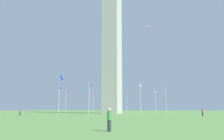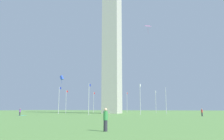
% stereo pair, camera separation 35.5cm
% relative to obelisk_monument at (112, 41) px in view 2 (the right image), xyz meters
% --- Properties ---
extents(ground_plane, '(260.00, 260.00, 0.00)m').
position_rel_obelisk_monument_xyz_m(ground_plane, '(0.00, 0.00, -25.05)').
color(ground_plane, '#609347').
extents(obelisk_monument, '(5.51, 5.51, 50.10)m').
position_rel_obelisk_monument_xyz_m(obelisk_monument, '(0.00, 0.00, 0.00)').
color(obelisk_monument, '#B7B2A8').
rests_on(obelisk_monument, ground).
extents(flagpole_n, '(1.12, 0.14, 8.28)m').
position_rel_obelisk_monument_xyz_m(flagpole_n, '(17.92, 0.00, -20.52)').
color(flagpole_n, silver).
rests_on(flagpole_n, ground).
extents(flagpole_ne, '(1.12, 0.14, 8.28)m').
position_rel_obelisk_monument_xyz_m(flagpole_ne, '(12.69, 12.63, -20.52)').
color(flagpole_ne, silver).
rests_on(flagpole_ne, ground).
extents(flagpole_e, '(1.12, 0.14, 8.28)m').
position_rel_obelisk_monument_xyz_m(flagpole_e, '(0.06, 17.87, -20.52)').
color(flagpole_e, silver).
rests_on(flagpole_e, ground).
extents(flagpole_se, '(1.12, 0.14, 8.28)m').
position_rel_obelisk_monument_xyz_m(flagpole_se, '(-12.57, 12.63, -20.52)').
color(flagpole_se, silver).
rests_on(flagpole_se, ground).
extents(flagpole_s, '(1.12, 0.14, 8.28)m').
position_rel_obelisk_monument_xyz_m(flagpole_s, '(-17.81, 0.00, -20.52)').
color(flagpole_s, silver).
rests_on(flagpole_s, ground).
extents(flagpole_sw, '(1.12, 0.14, 8.28)m').
position_rel_obelisk_monument_xyz_m(flagpole_sw, '(-12.57, -12.63, -20.52)').
color(flagpole_sw, silver).
rests_on(flagpole_sw, ground).
extents(flagpole_w, '(1.12, 0.14, 8.28)m').
position_rel_obelisk_monument_xyz_m(flagpole_w, '(0.06, -17.87, -20.52)').
color(flagpole_w, silver).
rests_on(flagpole_w, ground).
extents(flagpole_nw, '(1.12, 0.14, 8.28)m').
position_rel_obelisk_monument_xyz_m(flagpole_nw, '(12.69, -12.63, -20.52)').
color(flagpole_nw, silver).
rests_on(flagpole_nw, ground).
extents(person_purple_shirt, '(0.32, 0.32, 1.67)m').
position_rel_obelisk_monument_xyz_m(person_purple_shirt, '(-29.43, 12.03, -24.22)').
color(person_purple_shirt, '#2D2D38').
rests_on(person_purple_shirt, ground).
extents(person_red_shirt, '(0.32, 0.32, 1.63)m').
position_rel_obelisk_monument_xyz_m(person_red_shirt, '(-19.79, -27.63, -24.24)').
color(person_red_shirt, '#2D2D38').
rests_on(person_red_shirt, ground).
extents(person_green_shirt, '(0.32, 0.32, 1.69)m').
position_rel_obelisk_monument_xyz_m(person_green_shirt, '(-56.56, -20.22, -24.21)').
color(person_green_shirt, '#2D2D38').
rests_on(person_green_shirt, ground).
extents(kite_blue_box, '(0.64, 0.91, 2.02)m').
position_rel_obelisk_monument_xyz_m(kite_blue_box, '(-25.17, 3.83, -16.01)').
color(kite_blue_box, blue).
extents(kite_pink_diamond, '(1.93, 1.98, 2.46)m').
position_rel_obelisk_monument_xyz_m(kite_pink_diamond, '(-16.34, -15.93, -2.27)').
color(kite_pink_diamond, pink).
extents(picnic_blanket_near_first_person, '(1.76, 2.06, 0.01)m').
position_rel_obelisk_monument_xyz_m(picnic_blanket_near_first_person, '(-27.56, 12.99, -25.04)').
color(picnic_blanket_near_first_person, '#33C6D1').
rests_on(picnic_blanket_near_first_person, ground).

